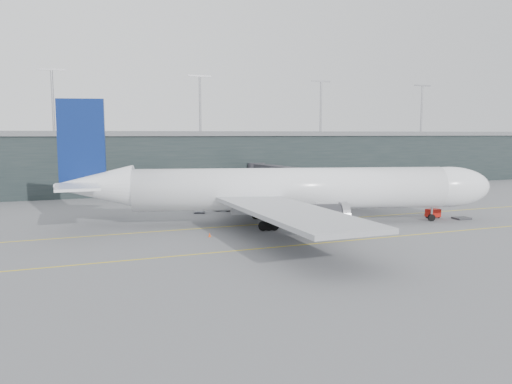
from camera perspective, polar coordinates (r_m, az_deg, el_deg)
name	(u,v)px	position (r m, az deg, el deg)	size (l,w,h in m)	color
ground	(247,221)	(84.14, -1.07, -3.28)	(320.00, 320.00, 0.00)	slate
taxiline_a	(255,225)	(80.46, -0.09, -3.74)	(160.00, 0.25, 0.02)	gold
taxiline_b	(299,245)	(66.10, 4.97, -6.05)	(160.00, 0.25, 0.02)	gold
taxiline_lead_main	(236,204)	(104.41, -2.30, -1.34)	(0.25, 60.00, 0.02)	gold
terminal	(174,159)	(138.93, -9.40, 3.72)	(240.00, 36.00, 29.00)	black
main_aircraft	(288,190)	(80.41, 3.68, 0.25)	(69.71, 64.16, 19.84)	white
jet_bridge	(295,174)	(114.31, 4.45, 2.06)	(11.29, 47.17, 7.21)	#303035
gse_cart	(433,213)	(91.88, 19.57, -2.27)	(2.36, 1.55, 1.58)	#AF140C
baggage_dolly	(462,218)	(92.62, 22.45, -2.77)	(2.65, 2.12, 0.27)	#313136
uld_a	(199,208)	(92.19, -6.48, -1.85)	(2.42, 2.18, 1.82)	#333338
uld_b	(219,206)	(94.81, -4.30, -1.60)	(2.33, 2.06, 1.79)	#333338
uld_c	(231,205)	(94.44, -2.92, -1.53)	(2.34, 1.91, 2.06)	#333338
cone_nose	(425,214)	(94.29, 18.77, -2.36)	(0.41, 0.41, 0.65)	#CA4A0B
cone_wing_stbd	(358,235)	(71.90, 11.60, -4.83)	(0.48, 0.48, 0.76)	orange
cone_wing_port	(271,206)	(99.13, 1.73, -1.59)	(0.39, 0.39, 0.61)	red
cone_tail	(210,235)	(71.21, -5.32, -4.89)	(0.39, 0.39, 0.61)	#D63E0B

